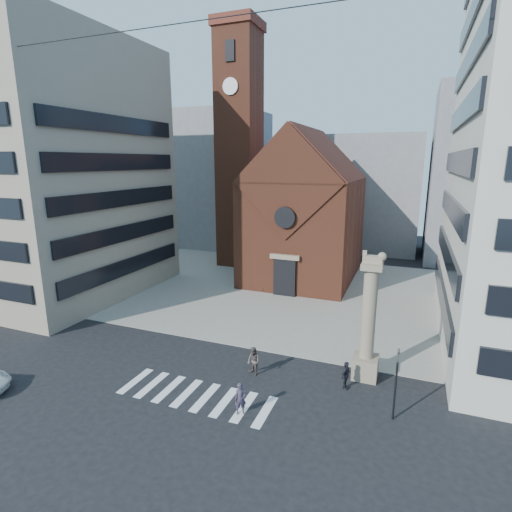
{
  "coord_description": "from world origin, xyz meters",
  "views": [
    {
      "loc": [
        12.04,
        -22.09,
        14.11
      ],
      "look_at": [
        0.22,
        8.0,
        6.39
      ],
      "focal_mm": 28.0,
      "sensor_mm": 36.0,
      "label": 1
    }
  ],
  "objects_px": {
    "pedestrian_0": "(241,399)",
    "pedestrian_1": "(254,361)",
    "pedestrian_2": "(346,375)",
    "lion_column": "(368,329)",
    "traffic_light": "(396,382)",
    "scooter_0": "(239,283)"
  },
  "relations": [
    {
      "from": "pedestrian_0",
      "to": "pedestrian_1",
      "type": "bearing_deg",
      "value": 68.03
    },
    {
      "from": "pedestrian_0",
      "to": "pedestrian_2",
      "type": "height_order",
      "value": "pedestrian_0"
    },
    {
      "from": "pedestrian_2",
      "to": "lion_column",
      "type": "bearing_deg",
      "value": -12.39
    },
    {
      "from": "pedestrian_2",
      "to": "pedestrian_0",
      "type": "bearing_deg",
      "value": 149.08
    },
    {
      "from": "lion_column",
      "to": "traffic_light",
      "type": "height_order",
      "value": "lion_column"
    },
    {
      "from": "pedestrian_0",
      "to": "scooter_0",
      "type": "xyz_separation_m",
      "value": [
        -9.55,
        21.45,
        -0.44
      ]
    },
    {
      "from": "pedestrian_1",
      "to": "pedestrian_2",
      "type": "distance_m",
      "value": 6.07
    },
    {
      "from": "traffic_light",
      "to": "pedestrian_0",
      "type": "relative_size",
      "value": 2.28
    },
    {
      "from": "pedestrian_1",
      "to": "pedestrian_0",
      "type": "bearing_deg",
      "value": -46.65
    },
    {
      "from": "traffic_light",
      "to": "pedestrian_0",
      "type": "distance_m",
      "value": 8.67
    },
    {
      "from": "lion_column",
      "to": "scooter_0",
      "type": "bearing_deg",
      "value": 136.71
    },
    {
      "from": "pedestrian_2",
      "to": "scooter_0",
      "type": "distance_m",
      "value": 22.21
    },
    {
      "from": "traffic_light",
      "to": "pedestrian_0",
      "type": "xyz_separation_m",
      "value": [
        -8.15,
        -2.65,
        -1.34
      ]
    },
    {
      "from": "pedestrian_0",
      "to": "scooter_0",
      "type": "distance_m",
      "value": 23.48
    },
    {
      "from": "pedestrian_1",
      "to": "pedestrian_2",
      "type": "relative_size",
      "value": 1.07
    },
    {
      "from": "pedestrian_0",
      "to": "pedestrian_2",
      "type": "bearing_deg",
      "value": 9.03
    },
    {
      "from": "traffic_light",
      "to": "pedestrian_1",
      "type": "xyz_separation_m",
      "value": [
        -9.05,
        1.58,
        -1.3
      ]
    },
    {
      "from": "lion_column",
      "to": "pedestrian_1",
      "type": "bearing_deg",
      "value": -161.1
    },
    {
      "from": "traffic_light",
      "to": "lion_column",
      "type": "bearing_deg",
      "value": 116.46
    },
    {
      "from": "pedestrian_0",
      "to": "pedestrian_2",
      "type": "relative_size",
      "value": 1.02
    },
    {
      "from": "pedestrian_2",
      "to": "traffic_light",
      "type": "bearing_deg",
      "value": -109.41
    },
    {
      "from": "lion_column",
      "to": "pedestrian_1",
      "type": "height_order",
      "value": "lion_column"
    }
  ]
}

